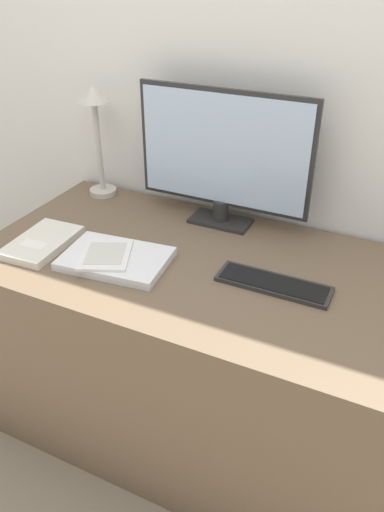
{
  "coord_description": "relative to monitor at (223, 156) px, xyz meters",
  "views": [
    {
      "loc": [
        0.53,
        -0.96,
        1.51
      ],
      "look_at": [
        0.01,
        0.12,
        0.77
      ],
      "focal_mm": 35.0,
      "sensor_mm": 36.0,
      "label": 1
    }
  ],
  "objects": [
    {
      "name": "laptop",
      "position": [
        -0.18,
        -0.37,
        -0.22
      ],
      "size": [
        0.33,
        0.24,
        0.03
      ],
      "color": "silver",
      "rests_on": "desk"
    },
    {
      "name": "desk_lamp",
      "position": [
        -0.49,
        0.02,
        0.04
      ],
      "size": [
        0.11,
        0.11,
        0.4
      ],
      "color": "#BCB7AD",
      "rests_on": "desk"
    },
    {
      "name": "ground_plane",
      "position": [
        0.04,
        -0.45,
        -0.95
      ],
      "size": [
        10.0,
        10.0,
        0.0
      ],
      "primitive_type": "plane",
      "color": "gray"
    },
    {
      "name": "desk",
      "position": [
        0.04,
        -0.26,
        -0.59
      ],
      "size": [
        1.36,
        0.71,
        0.71
      ],
      "color": "brown",
      "rests_on": "ground_plane"
    },
    {
      "name": "keyboard",
      "position": [
        0.28,
        -0.29,
        -0.23
      ],
      "size": [
        0.32,
        0.1,
        0.01
      ],
      "color": "#282828",
      "rests_on": "desk"
    },
    {
      "name": "ereader",
      "position": [
        -0.2,
        -0.39,
        -0.21
      ],
      "size": [
        0.2,
        0.22,
        0.01
      ],
      "color": "white",
      "rests_on": "laptop"
    },
    {
      "name": "monitor",
      "position": [
        0.0,
        0.0,
        0.0
      ],
      "size": [
        0.58,
        0.11,
        0.45
      ],
      "color": "#262626",
      "rests_on": "desk"
    },
    {
      "name": "notebook",
      "position": [
        -0.44,
        -0.39,
        -0.22
      ],
      "size": [
        0.17,
        0.26,
        0.03
      ],
      "color": "silver",
      "rests_on": "desk"
    },
    {
      "name": "wall_back",
      "position": [
        0.04,
        0.13,
        0.25
      ],
      "size": [
        3.6,
        0.05,
        2.4
      ],
      "color": "silver",
      "rests_on": "ground_plane"
    }
  ]
}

